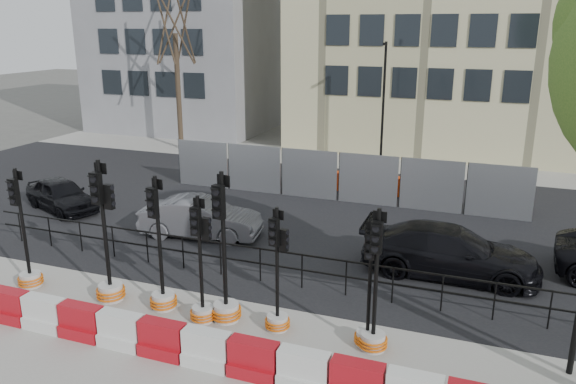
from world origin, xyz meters
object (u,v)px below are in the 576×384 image
at_px(traffic_signal_a, 28,263).
at_px(car_a, 61,195).
at_px(traffic_signal_h, 374,322).
at_px(car_c, 450,252).
at_px(traffic_signal_d, 202,293).

height_order(traffic_signal_a, car_a, traffic_signal_a).
bearing_deg(traffic_signal_h, traffic_signal_a, -174.35).
distance_m(traffic_signal_h, car_a, 14.09).
bearing_deg(car_c, car_a, 86.26).
bearing_deg(car_a, traffic_signal_d, -98.96).
height_order(traffic_signal_d, car_a, traffic_signal_d).
relative_size(traffic_signal_h, car_c, 0.66).
bearing_deg(car_c, traffic_signal_h, 164.80).
relative_size(traffic_signal_a, car_a, 0.85).
height_order(car_a, car_c, car_c).
bearing_deg(traffic_signal_d, car_c, 43.16).
bearing_deg(traffic_signal_d, traffic_signal_a, -178.96).
bearing_deg(traffic_signal_d, car_a, 149.68).
relative_size(traffic_signal_a, car_c, 0.67).
height_order(traffic_signal_a, traffic_signal_d, traffic_signal_a).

